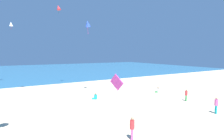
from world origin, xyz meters
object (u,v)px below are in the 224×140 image
(person_5, at_px, (158,90))
(person_0, at_px, (216,104))
(kite_white, at_px, (11,24))
(person_1, at_px, (186,94))
(kite_magenta, at_px, (117,83))
(kite_red, at_px, (58,7))
(person_4, at_px, (132,127))
(person_2, at_px, (95,97))
(kite_blue, at_px, (88,24))

(person_5, bearing_deg, person_0, 89.64)
(person_0, distance_m, kite_white, 27.01)
(person_0, xyz_separation_m, person_1, (1.46, 4.36, -0.11))
(person_0, relative_size, person_5, 2.03)
(person_1, height_order, kite_magenta, kite_magenta)
(person_5, xyz_separation_m, kite_red, (-10.91, 12.02, 12.92))
(kite_red, relative_size, kite_white, 1.31)
(person_4, xyz_separation_m, kite_red, (1.05, 21.70, 12.31))
(person_0, xyz_separation_m, person_5, (2.02, 9.53, -0.63))
(person_2, xyz_separation_m, kite_red, (-1.41, 10.91, 12.92))
(person_0, relative_size, kite_blue, 0.80)
(person_1, relative_size, kite_blue, 0.71)
(person_2, relative_size, person_5, 1.01)
(person_1, relative_size, kite_magenta, 0.91)
(person_5, relative_size, kite_blue, 0.40)
(kite_magenta, bearing_deg, kite_red, 81.47)
(person_0, height_order, person_1, person_0)
(person_2, xyz_separation_m, person_5, (9.49, -1.11, -0.00))
(person_4, distance_m, kite_blue, 17.01)
(person_5, height_order, kite_white, kite_white)
(person_2, height_order, kite_red, kite_red)
(kite_white, bearing_deg, person_0, -51.38)
(person_4, height_order, kite_white, kite_white)
(kite_red, distance_m, kite_blue, 8.48)
(person_2, relative_size, kite_red, 0.56)
(person_4, distance_m, kite_magenta, 4.74)
(kite_magenta, xyz_separation_m, kite_blue, (5.56, 16.35, 5.40))
(person_4, bearing_deg, kite_white, -26.76)
(person_0, relative_size, kite_magenta, 1.03)
(kite_red, xyz_separation_m, kite_white, (-7.04, -1.60, -3.48))
(person_5, bearing_deg, kite_white, -18.53)
(person_2, relative_size, person_4, 0.51)
(person_1, distance_m, kite_white, 25.00)
(person_2, distance_m, kite_blue, 10.04)
(person_2, height_order, person_4, person_4)
(kite_magenta, height_order, kite_blue, kite_blue)
(person_5, distance_m, kite_magenta, 19.11)
(kite_red, bearing_deg, person_4, -92.77)
(person_4, bearing_deg, person_2, -56.24)
(person_0, distance_m, person_2, 13.02)
(person_2, xyz_separation_m, kite_magenta, (-4.99, -12.91, 4.01))
(kite_white, bearing_deg, kite_magenta, -81.12)
(kite_magenta, bearing_deg, person_2, 68.87)
(kite_blue, bearing_deg, kite_white, 147.00)
(person_1, xyz_separation_m, person_2, (-8.93, 6.28, -0.52))
(person_2, relative_size, kite_white, 0.74)
(person_4, xyz_separation_m, kite_white, (-6.00, 20.09, 8.84))
(person_2, distance_m, kite_red, 16.97)
(kite_magenta, bearing_deg, kite_blue, 71.23)
(person_0, relative_size, kite_red, 1.13)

